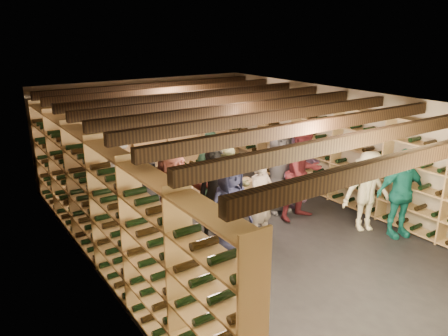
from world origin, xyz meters
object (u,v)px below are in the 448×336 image
at_px(crate_stack_right, 241,188).
at_px(person_2, 230,188).
at_px(crate_stack_left, 191,196).
at_px(person_6, 230,209).
at_px(person_7, 261,201).
at_px(person_0, 144,206).
at_px(person_11, 297,170).
at_px(person_1, 216,195).
at_px(person_12, 279,170).
at_px(person_8, 304,174).
at_px(person_5, 173,198).
at_px(person_3, 368,192).
at_px(person_4, 401,193).
at_px(crate_loose, 226,195).
at_px(person_10, 210,168).
at_px(person_9, 113,181).

xyz_separation_m(crate_stack_right, person_2, (-1.17, -1.22, 0.61)).
height_order(crate_stack_left, person_6, person_6).
relative_size(crate_stack_right, person_2, 0.33).
bearing_deg(person_2, crate_stack_right, 65.54).
bearing_deg(person_7, person_0, 150.54).
height_order(person_6, person_11, person_6).
bearing_deg(person_1, person_2, 44.72).
bearing_deg(person_6, person_12, 29.25).
bearing_deg(person_8, person_5, 169.48).
bearing_deg(person_1, person_12, 26.88).
relative_size(person_3, person_5, 0.85).
distance_m(person_1, person_6, 0.55).
bearing_deg(crate_stack_left, person_12, -39.24).
distance_m(person_1, person_2, 0.55).
bearing_deg(person_8, crate_stack_right, 96.44).
height_order(crate_stack_left, crate_stack_right, crate_stack_left).
bearing_deg(person_5, person_4, -39.96).
height_order(person_4, person_7, person_4).
distance_m(crate_loose, person_3, 3.07).
bearing_deg(crate_stack_right, person_2, -133.94).
bearing_deg(person_8, person_6, -171.50).
xyz_separation_m(person_1, person_4, (2.80, -1.69, -0.04)).
relative_size(crate_stack_left, person_6, 0.35).
height_order(crate_loose, person_0, person_0).
distance_m(person_0, person_2, 1.75).
bearing_deg(person_11, person_2, 164.72).
bearing_deg(person_6, person_5, 133.15).
relative_size(person_8, person_10, 1.15).
bearing_deg(person_12, person_0, -165.95).
bearing_deg(person_11, person_7, -171.12).
distance_m(person_6, person_9, 2.36).
xyz_separation_m(person_5, person_7, (1.30, -0.74, -0.11)).
bearing_deg(person_7, person_12, 27.31).
xyz_separation_m(crate_loose, person_5, (-1.96, -1.27, 0.80)).
xyz_separation_m(person_4, person_5, (-3.52, 1.91, 0.07)).
bearing_deg(person_9, person_6, -55.24).
distance_m(person_9, person_12, 3.24).
xyz_separation_m(person_1, person_9, (-1.29, 1.49, 0.06)).
height_order(person_9, person_10, person_9).
xyz_separation_m(crate_loose, person_0, (-2.50, -1.34, 0.80)).
relative_size(person_8, person_12, 1.06).
bearing_deg(person_7, person_6, 172.11).
bearing_deg(person_9, person_5, -61.79).
height_order(person_1, person_3, person_1).
bearing_deg(person_10, person_8, -77.46).
bearing_deg(person_1, person_10, 76.89).
bearing_deg(person_10, person_5, -162.52).
relative_size(person_2, person_3, 1.04).
bearing_deg(person_4, crate_loose, 134.34).
distance_m(crate_stack_left, person_9, 1.77).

